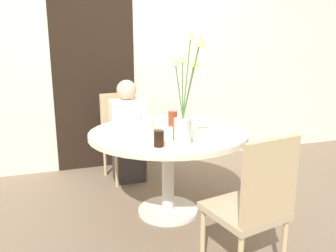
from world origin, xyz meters
TOP-DOWN VIEW (x-y plane):
  - ground_plane at (0.00, 0.00)m, footprint 16.00×16.00m
  - wall_back at (0.00, 1.36)m, footprint 8.00×0.05m
  - doorway_panel at (-0.41, 1.33)m, footprint 0.90×0.01m
  - dining_table at (0.00, 0.00)m, footprint 1.27×1.27m
  - chair_near_front at (-0.19, 0.96)m, footprint 0.47×0.47m
  - chair_left_flank at (0.19, -0.97)m, footprint 0.47×0.47m
  - birthday_cake at (-0.20, 0.08)m, footprint 0.21×0.21m
  - flower_vase at (-0.03, -0.42)m, footprint 0.15×0.31m
  - side_plate at (0.15, -0.31)m, footprint 0.17×0.17m
  - drink_glass_0 at (-0.02, -0.28)m, footprint 0.08×0.08m
  - drink_glass_1 at (0.14, -0.01)m, footprint 0.07×0.07m
  - drink_glass_2 at (0.10, -0.10)m, footprint 0.07×0.07m
  - drink_glass_3 at (0.10, 0.17)m, footprint 0.08×0.08m
  - drink_glass_4 at (-0.20, -0.40)m, footprint 0.07×0.07m
  - person_guest at (-0.16, 0.81)m, footprint 0.34×0.24m

SIDE VIEW (x-z plane):
  - ground_plane at x=0.00m, z-range 0.00..0.00m
  - person_guest at x=-0.16m, z-range -0.03..1.03m
  - chair_near_front at x=-0.19m, z-range 0.05..0.95m
  - chair_left_flank at x=0.19m, z-range 0.05..0.95m
  - dining_table at x=0.00m, z-range 0.24..0.95m
  - side_plate at x=0.15m, z-range 0.71..0.72m
  - birthday_cake at x=-0.20m, z-range 0.69..0.82m
  - drink_glass_1 at x=0.14m, z-range 0.71..0.81m
  - drink_glass_0 at x=-0.02m, z-range 0.71..0.82m
  - drink_glass_2 at x=0.10m, z-range 0.71..0.82m
  - drink_glass_4 at x=-0.20m, z-range 0.71..0.82m
  - drink_glass_3 at x=0.10m, z-range 0.71..0.84m
  - flower_vase at x=-0.03m, z-range 0.56..1.31m
  - doorway_panel at x=-0.41m, z-range 0.00..2.05m
  - wall_back at x=0.00m, z-range 0.00..2.60m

